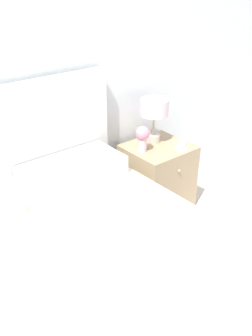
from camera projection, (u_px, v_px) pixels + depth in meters
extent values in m
plane|color=silver|center=(15.00, 247.00, 2.96)|extent=(12.00, 12.00, 0.00)
cube|color=white|center=(95.00, 324.00, 2.16)|extent=(1.68, 2.13, 0.29)
cube|color=white|center=(93.00, 287.00, 2.03)|extent=(1.64, 2.08, 0.27)
cube|color=white|center=(4.00, 177.00, 2.65)|extent=(1.71, 0.05, 1.23)
cube|color=white|center=(72.00, 171.00, 2.71)|extent=(0.70, 0.36, 0.14)
cube|color=tan|center=(157.00, 177.00, 3.33)|extent=(0.51, 0.47, 0.57)
sphere|color=#B2AD93|center=(179.00, 171.00, 3.08)|extent=(0.02, 0.02, 0.02)
cylinder|color=beige|center=(153.00, 138.00, 3.25)|extent=(0.11, 0.11, 0.07)
cylinder|color=#B7B29E|center=(154.00, 125.00, 3.20)|extent=(0.02, 0.02, 0.17)
cylinder|color=silver|center=(154.00, 107.00, 3.13)|extent=(0.23, 0.23, 0.13)
cylinder|color=silver|center=(142.00, 145.00, 3.08)|extent=(0.07, 0.07, 0.11)
sphere|color=pink|center=(143.00, 133.00, 3.04)|extent=(0.11, 0.11, 0.11)
sphere|color=#609356|center=(145.00, 136.00, 3.06)|extent=(0.05, 0.05, 0.05)
cylinder|color=white|center=(181.00, 148.00, 3.15)|extent=(0.11, 0.11, 0.01)
cylinder|color=white|center=(182.00, 145.00, 3.13)|extent=(0.07, 0.07, 0.05)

